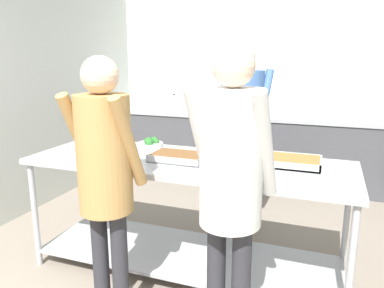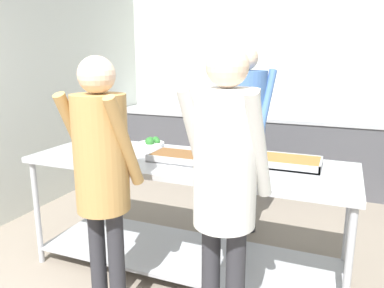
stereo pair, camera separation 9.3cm
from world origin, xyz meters
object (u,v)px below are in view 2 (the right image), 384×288
object	(u,v)px
guest_serving_left	(102,164)
sauce_pan	(100,147)
serving_tray_roast	(285,162)
cook_behind_counter	(244,121)
guest_serving_right	(225,172)
serving_tray_vegetables	(178,157)
broccoli_bowl	(151,144)
water_bottle	(180,103)
plate_stack	(221,164)

from	to	relation	value
guest_serving_left	sauce_pan	bearing A→B (deg)	126.68
serving_tray_roast	cook_behind_counter	size ratio (longest dim) A/B	0.29
serving_tray_roast	guest_serving_right	size ratio (longest dim) A/B	0.29
sauce_pan	guest_serving_right	world-z (taller)	guest_serving_right
serving_tray_vegetables	serving_tray_roast	world-z (taller)	same
broccoli_bowl	serving_tray_vegetables	size ratio (longest dim) A/B	0.53
broccoli_bowl	cook_behind_counter	distance (m)	0.90
sauce_pan	water_bottle	xyz separation A→B (m)	(-0.34, 2.35, 0.07)
broccoli_bowl	water_bottle	distance (m)	2.22
serving_tray_vegetables	plate_stack	size ratio (longest dim) A/B	1.72
broccoli_bowl	guest_serving_right	world-z (taller)	guest_serving_right
serving_tray_roast	water_bottle	size ratio (longest dim) A/B	2.15
serving_tray_vegetables	plate_stack	bearing A→B (deg)	-10.11
cook_behind_counter	guest_serving_right	bearing A→B (deg)	-79.14
guest_serving_left	serving_tray_roast	bearing A→B (deg)	42.05
plate_stack	guest_serving_left	size ratio (longest dim) A/B	0.14
sauce_pan	guest_serving_left	distance (m)	0.82
sauce_pan	broccoli_bowl	world-z (taller)	broccoli_bowl
cook_behind_counter	serving_tray_roast	bearing A→B (deg)	-56.02
plate_stack	water_bottle	xyz separation A→B (m)	(-1.36, 2.39, 0.08)
serving_tray_roast	cook_behind_counter	bearing A→B (deg)	123.98
sauce_pan	serving_tray_roast	bearing A→B (deg)	7.26
sauce_pan	serving_tray_roast	xyz separation A→B (m)	(1.41, 0.18, -0.01)
broccoli_bowl	plate_stack	xyz separation A→B (m)	(0.68, -0.28, -0.02)
sauce_pan	broccoli_bowl	xyz separation A→B (m)	(0.34, 0.23, 0.00)
serving_tray_vegetables	cook_behind_counter	size ratio (longest dim) A/B	0.23
plate_stack	water_bottle	bearing A→B (deg)	119.66
cook_behind_counter	plate_stack	bearing A→B (deg)	-84.91
broccoli_bowl	guest_serving_right	xyz separation A→B (m)	(0.89, -0.87, 0.13)
sauce_pan	plate_stack	xyz separation A→B (m)	(1.02, -0.04, -0.02)
guest_serving_left	water_bottle	bearing A→B (deg)	105.47
sauce_pan	water_bottle	world-z (taller)	water_bottle
plate_stack	guest_serving_left	world-z (taller)	guest_serving_left
broccoli_bowl	water_bottle	size ratio (longest dim) A/B	0.92
sauce_pan	plate_stack	bearing A→B (deg)	-2.45
plate_stack	cook_behind_counter	size ratio (longest dim) A/B	0.13
sauce_pan	water_bottle	distance (m)	2.37
guest_serving_left	guest_serving_right	xyz separation A→B (m)	(0.74, 0.02, 0.03)
broccoli_bowl	serving_tray_vegetables	xyz separation A→B (m)	(0.34, -0.21, -0.02)
broccoli_bowl	cook_behind_counter	xyz separation A→B (m)	(0.60, 0.66, 0.13)
guest_serving_left	water_bottle	xyz separation A→B (m)	(-0.83, 3.00, -0.03)
guest_serving_left	plate_stack	bearing A→B (deg)	49.00
sauce_pan	plate_stack	distance (m)	1.02
sauce_pan	guest_serving_right	distance (m)	1.39
plate_stack	guest_serving_right	distance (m)	0.64
plate_stack	guest_serving_right	world-z (taller)	guest_serving_right
serving_tray_vegetables	cook_behind_counter	world-z (taller)	cook_behind_counter
guest_serving_right	water_bottle	xyz separation A→B (m)	(-1.57, 2.98, -0.06)
serving_tray_vegetables	water_bottle	world-z (taller)	water_bottle
plate_stack	water_bottle	distance (m)	2.75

